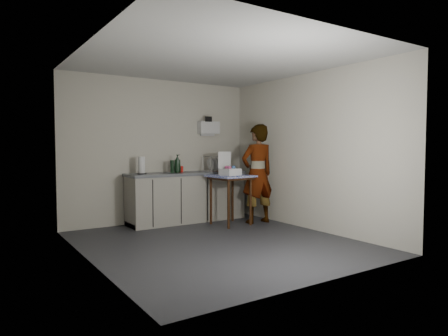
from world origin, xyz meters
TOP-DOWN VIEW (x-y plane):
  - ground at (0.00, 0.00)m, footprint 4.00×4.00m
  - wall_back at (0.00, 1.99)m, footprint 3.60×0.02m
  - wall_right at (1.79, 0.00)m, footprint 0.02×4.00m
  - wall_left at (-1.79, 0.00)m, footprint 0.02×4.00m
  - ceiling at (0.00, 0.00)m, footprint 3.60×4.00m
  - kitchen_counter at (0.40, 1.70)m, footprint 2.24×0.62m
  - wall_shelf at (1.00, 1.92)m, footprint 0.42×0.18m
  - side_table at (0.89, 1.00)m, footprint 0.73×0.73m
  - standing_man at (1.40, 0.88)m, footprint 0.67×0.46m
  - soap_bottle at (0.20, 1.69)m, footprint 0.16×0.16m
  - soda_can at (0.32, 1.76)m, footprint 0.06×0.06m
  - dark_bottle at (0.09, 1.68)m, footprint 0.07×0.07m
  - paper_towel at (-0.47, 1.71)m, footprint 0.17×0.17m
  - dish_rack at (1.00, 1.70)m, footprint 0.41×0.31m
  - bakery_box at (0.87, 1.00)m, footprint 0.33×0.34m

SIDE VIEW (x-z plane):
  - ground at x=0.00m, z-range 0.00..0.00m
  - kitchen_counter at x=0.40m, z-range -0.03..0.88m
  - side_table at x=0.89m, z-range 0.33..1.20m
  - standing_man at x=1.40m, z-range 0.00..1.78m
  - soda_can at x=0.32m, z-range 0.91..1.02m
  - bakery_box at x=0.87m, z-range 0.76..1.18m
  - dish_rack at x=1.00m, z-range 0.83..1.12m
  - dark_bottle at x=0.09m, z-range 0.91..1.14m
  - paper_towel at x=-0.47m, z-range 0.90..1.20m
  - soap_bottle at x=0.20m, z-range 0.91..1.24m
  - wall_back at x=0.00m, z-range 0.00..2.60m
  - wall_right at x=1.79m, z-range 0.00..2.60m
  - wall_left at x=-1.79m, z-range 0.00..2.60m
  - wall_shelf at x=1.00m, z-range 1.56..1.93m
  - ceiling at x=0.00m, z-range 2.59..2.60m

